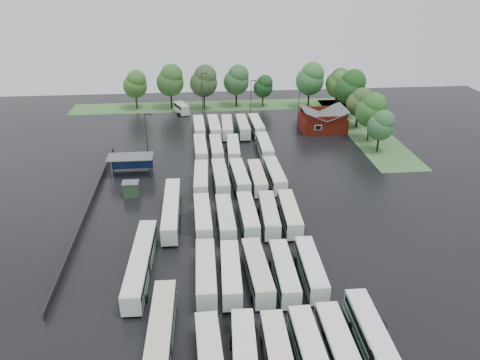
{
  "coord_description": "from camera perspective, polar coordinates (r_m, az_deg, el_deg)",
  "views": [
    {
      "loc": [
        -4.48,
        -58.5,
        35.96
      ],
      "look_at": [
        2.0,
        12.0,
        2.5
      ],
      "focal_mm": 35.0,
      "sensor_mm": 36.0,
      "label": 1
    }
  ],
  "objects": [
    {
      "name": "tree_north_3",
      "position": [
        126.25,
        -0.37,
        12.14
      ],
      "size": [
        6.77,
        6.77,
        11.22
      ],
      "color": "black",
      "rests_on": "ground"
    },
    {
      "name": "puddle_2",
      "position": [
        70.9,
        -5.52,
        -5.31
      ],
      "size": [
        7.11,
        7.11,
        0.01
      ],
      "primitive_type": "cylinder",
      "color": "black",
      "rests_on": "ground"
    },
    {
      "name": "bus_r5c4",
      "position": [
        107.16,
        2.01,
        6.62
      ],
      "size": [
        2.67,
        10.98,
        3.04
      ],
      "rotation": [
        0.0,
        0.0,
        0.03
      ],
      "color": "silver",
      "rests_on": "ground"
    },
    {
      "name": "tree_east_3",
      "position": [
        119.6,
        13.41,
        11.01
      ],
      "size": [
        7.33,
        7.33,
        12.14
      ],
      "color": "black",
      "rests_on": "ground"
    },
    {
      "name": "wash_shed",
      "position": [
        87.94,
        -13.18,
        2.58
      ],
      "size": [
        8.2,
        4.2,
        3.58
      ],
      "color": "#2D2D30",
      "rests_on": "ground"
    },
    {
      "name": "tree_north_0",
      "position": [
        127.15,
        -12.62,
        11.35
      ],
      "size": [
        6.2,
        6.2,
        10.27
      ],
      "color": "#352518",
      "rests_on": "ground"
    },
    {
      "name": "bus_r3c2",
      "position": [
        81.23,
        -0.05,
        0.36
      ],
      "size": [
        2.9,
        11.25,
        3.1
      ],
      "rotation": [
        0.0,
        0.0,
        0.05
      ],
      "color": "silver",
      "rests_on": "ground"
    },
    {
      "name": "bus_r5c2",
      "position": [
        106.04,
        -1.57,
        6.44
      ],
      "size": [
        2.77,
        11.25,
        3.11
      ],
      "rotation": [
        0.0,
        0.0,
        -0.04
      ],
      "color": "silver",
      "rests_on": "ground"
    },
    {
      "name": "bus_r2c1",
      "position": [
        68.63,
        -1.79,
        -4.69
      ],
      "size": [
        2.5,
        10.96,
        3.04
      ],
      "rotation": [
        0.0,
        0.0,
        0.02
      ],
      "color": "silver",
      "rests_on": "ground"
    },
    {
      "name": "lamp_post_back_w",
      "position": [
        118.38,
        -4.58,
        10.74
      ],
      "size": [
        1.69,
        0.33,
        10.96
      ],
      "color": "#2D2D30",
      "rests_on": "ground"
    },
    {
      "name": "puddle_1",
      "position": [
        52.07,
        10.12,
        -18.88
      ],
      "size": [
        4.38,
        4.38,
        0.01
      ],
      "primitive_type": "cylinder",
      "color": "black",
      "rests_on": "ground"
    },
    {
      "name": "brick_building",
      "position": [
        110.59,
        10.01,
        6.95
      ],
      "size": [
        10.07,
        8.6,
        5.39
      ],
      "color": "maroon",
      "rests_on": "ground"
    },
    {
      "name": "minibus",
      "position": [
        122.33,
        -7.15,
        8.71
      ],
      "size": [
        4.25,
        6.33,
        2.6
      ],
      "rotation": [
        0.0,
        0.0,
        0.38
      ],
      "color": "silver",
      "rests_on": "ground"
    },
    {
      "name": "ground",
      "position": [
        68.82,
        -0.75,
        -6.21
      ],
      "size": [
        160.0,
        160.0,
        0.0
      ],
      "primitive_type": "plane",
      "color": "black",
      "rests_on": "ground"
    },
    {
      "name": "bus_r5c1",
      "position": [
        105.96,
        -3.18,
        6.41
      ],
      "size": [
        2.82,
        11.44,
        3.16
      ],
      "rotation": [
        0.0,
        0.0,
        0.04
      ],
      "color": "silver",
      "rests_on": "ground"
    },
    {
      "name": "bus_r2c0",
      "position": [
        68.91,
        -4.56,
        -4.61
      ],
      "size": [
        2.62,
        11.11,
        3.08
      ],
      "rotation": [
        0.0,
        0.0,
        0.02
      ],
      "color": "silver",
      "rests_on": "ground"
    },
    {
      "name": "bus_r4c0",
      "position": [
        93.68,
        -4.83,
        3.76
      ],
      "size": [
        2.7,
        11.25,
        3.11
      ],
      "rotation": [
        0.0,
        0.0,
        0.03
      ],
      "color": "silver",
      "rests_on": "ground"
    },
    {
      "name": "tree_north_2",
      "position": [
        123.75,
        -4.39,
        11.97
      ],
      "size": [
        7.13,
        7.13,
        11.81
      ],
      "color": "black",
      "rests_on": "ground"
    },
    {
      "name": "tree_north_5",
      "position": [
        126.18,
        8.61,
        12.13
      ],
      "size": [
        7.34,
        7.34,
        12.15
      ],
      "color": "black",
      "rests_on": "ground"
    },
    {
      "name": "bus_r1c0",
      "position": [
        57.67,
        -4.18,
        -11.21
      ],
      "size": [
        2.47,
        11.25,
        3.13
      ],
      "rotation": [
        0.0,
        0.0,
        -0.01
      ],
      "color": "silver",
      "rests_on": "ground"
    },
    {
      "name": "puddle_4",
      "position": [
        55.04,
        15.76,
        -16.67
      ],
      "size": [
        3.42,
        3.42,
        0.01
      ],
      "primitive_type": "cylinder",
      "color": "black",
      "rests_on": "ground"
    },
    {
      "name": "puddle_3",
      "position": [
        69.61,
        3.07,
        -5.84
      ],
      "size": [
        3.01,
        3.01,
        0.01
      ],
      "primitive_type": "cylinder",
      "color": "black",
      "rests_on": "ground"
    },
    {
      "name": "tree_north_1",
      "position": [
        125.61,
        -8.45,
        11.96
      ],
      "size": [
        7.09,
        7.09,
        11.75
      ],
      "color": "black",
      "rests_on": "ground"
    },
    {
      "name": "bus_r5c0",
      "position": [
        106.2,
        -5.0,
        6.37
      ],
      "size": [
        2.66,
        11.07,
        3.06
      ],
      "rotation": [
        0.0,
        0.0,
        0.03
      ],
      "color": "silver",
      "rests_on": "ground"
    },
    {
      "name": "tree_east_0",
      "position": [
        99.03,
        16.86,
        6.43
      ],
      "size": [
        5.4,
        5.4,
        8.94
      ],
      "color": "black",
      "rests_on": "ground"
    },
    {
      "name": "bus_r1c4",
      "position": [
        58.97,
        8.62,
        -10.61
      ],
      "size": [
        2.61,
        10.92,
        3.02
      ],
      "rotation": [
        0.0,
        0.0,
        -0.03
      ],
      "color": "silver",
      "rests_on": "ground"
    },
    {
      "name": "artic_bus_west_c",
      "position": [
        60.49,
        -12.0,
        -9.83
      ],
      "size": [
        2.94,
        16.74,
        3.09
      ],
      "rotation": [
        0.0,
        0.0,
        -0.04
      ],
      "color": "silver",
      "rests_on": "ground"
    },
    {
      "name": "artic_bus_west_b",
      "position": [
        71.73,
        -8.36,
        -3.53
      ],
      "size": [
        2.35,
        16.54,
        3.07
      ],
      "rotation": [
        0.0,
        0.0,
        -0.0
      ],
      "color": "silver",
      "rests_on": "ground"
    },
    {
      "name": "bus_r3c1",
      "position": [
        80.89,
        -2.4,
        0.24
      ],
      "size": [
        2.72,
        11.4,
        3.16
      ],
      "rotation": [
        0.0,
        0.0,
        0.03
      ],
      "color": "silver",
      "rests_on": "ground"
    },
    {
      "name": "grass_strip_north",
      "position": [
        128.6,
        -2.18,
        9.04
      ],
      "size": [
        80.0,
        10.0,
        0.01
      ],
      "primitive_type": "cube",
      "color": "#3F6C35",
      "rests_on": "ground"
    },
    {
      "name": "lamp_post_nw",
      "position": [
        90.01,
        -11.24,
        5.33
      ],
      "size": [
        1.58,
        0.31,
        10.26
      ],
      "color": "#2D2D30",
      "rests_on": "ground"
    },
    {
      "name": "bus_r3c3",
      "position": [
        81.21,
        2.11,
        0.28
      ],
      "size": [
        2.35,
        10.79,
        3.0
      ],
      "rotation": [
        0.0,
        0.0,
        0.01
      ],
      "color": "silver",
      "rests_on": "ground"
    },
    {
      "name": "artic_bus_east",
      "position": [
        49.62,
        16.72,
        -19.72
      ],
      "size": [
        2.56,
        16.63,
        3.08
      ],
      "rotation": [
        0.0,
        0.0,
        -0.01
      ],
      "color": "silver",
      "rests_on": "ground"
    },
    {
      "name": "bus_r4c1",
      "position": [
        93.79,
        -2.91,
        3.8
      ],
      "size": [
        2.48,
        10.82,
        3.0
      ],
      "rotation": [
        0.0,
        0.0,
        0.02
      ],
      "color": "silver",
      "rests_on": "ground"
    },
    {
      "name": "lamp_post_ne",
      "position": [
        105.74,
        7.21,
        8.45
      ],
      "size": [
        1.51,
        0.29,
        9.78
      ],
      "color": "#2D2D30",
      "rests_on": "ground"
    },
    {
      "name": "tree_north_4",
      "position": [
        126.72,
        2.9,
        11.36
      ],
      "size": [
        5.16,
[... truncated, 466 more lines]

